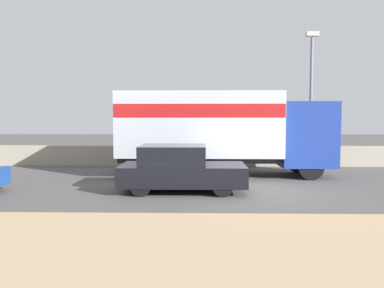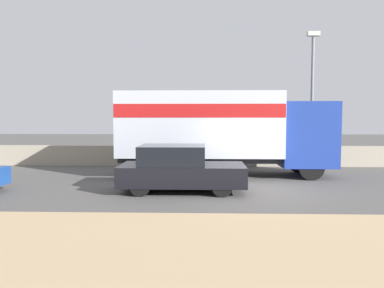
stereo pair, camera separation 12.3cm
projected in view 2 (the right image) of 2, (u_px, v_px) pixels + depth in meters
name	position (u px, v px, depth m)	size (l,w,h in m)	color
ground_plane	(242.00, 190.00, 12.25)	(80.00, 80.00, 0.00)	#514F4C
dirt_shoulder_foreground	(278.00, 259.00, 6.30)	(60.00, 5.72, 0.04)	tan
stone_wall_backdrop	(229.00, 156.00, 18.32)	(60.00, 0.35, 0.99)	#A39984
street_lamp	(312.00, 89.00, 17.36)	(0.56, 0.28, 6.32)	slate
box_truck	(219.00, 126.00, 15.19)	(8.55, 2.60, 3.39)	navy
car_hatchback	(180.00, 169.00, 12.06)	(4.00, 1.88, 1.50)	black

